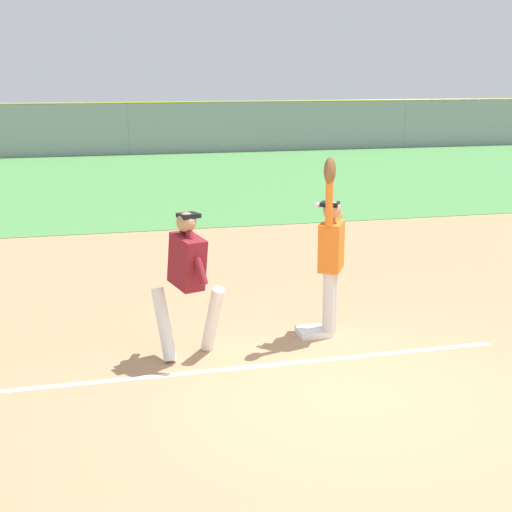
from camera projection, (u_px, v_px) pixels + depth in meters
name	position (u px, v px, depth m)	size (l,w,h in m)	color
ground_plane	(344.00, 395.00, 8.00)	(75.89, 75.89, 0.00)	tan
outfield_grass	(152.00, 180.00, 23.64)	(47.71, 15.44, 0.01)	#4C8C47
first_base	(313.00, 332.00, 9.81)	(0.38, 0.38, 0.08)	white
fielder	(331.00, 249.00, 9.56)	(0.54, 0.83, 2.28)	silver
runner	(187.00, 274.00, 8.85)	(0.87, 0.82, 1.72)	white
baseball	(317.00, 205.00, 9.46)	(0.07, 0.07, 0.07)	white
outfield_fence	(128.00, 128.00, 30.68)	(47.79, 0.08, 2.07)	#93999E
parked_car_green	(34.00, 132.00, 33.40)	(4.56, 2.44, 1.25)	#1E6B33
parked_car_silver	(149.00, 131.00, 34.10)	(4.47, 2.25, 1.25)	#B7B7BC
parked_car_white	(276.00, 128.00, 36.21)	(4.43, 2.19, 1.25)	white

